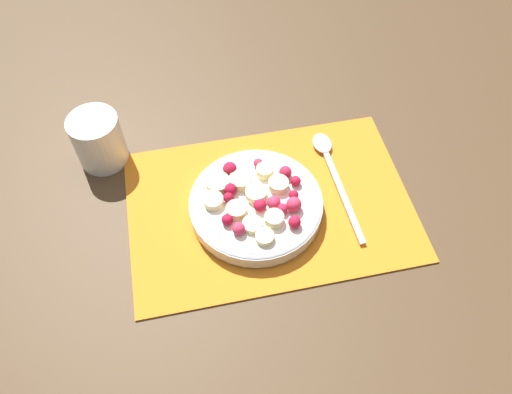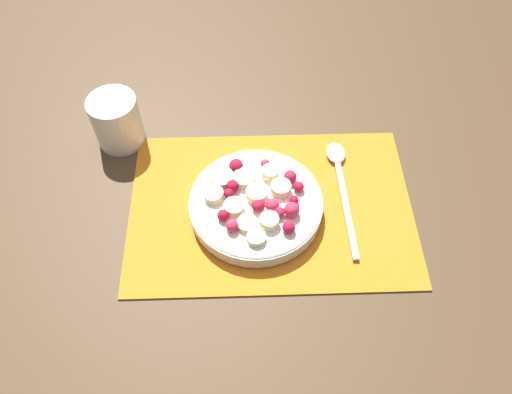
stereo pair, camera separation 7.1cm
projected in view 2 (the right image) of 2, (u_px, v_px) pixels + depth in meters
name	position (u px, v px, depth m)	size (l,w,h in m)	color
ground_plane	(271.00, 208.00, 0.75)	(3.00, 3.00, 0.00)	#4C3823
placemat	(271.00, 207.00, 0.75)	(0.42, 0.29, 0.01)	orange
fruit_bowl	(256.00, 203.00, 0.73)	(0.20, 0.20, 0.05)	silver
spoon	(340.00, 173.00, 0.78)	(0.03, 0.21, 0.01)	silver
drinking_glass	(117.00, 121.00, 0.79)	(0.08, 0.08, 0.09)	white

